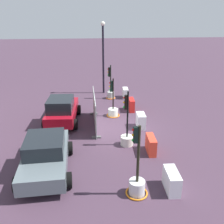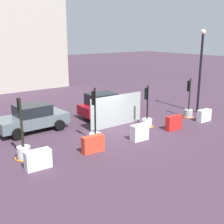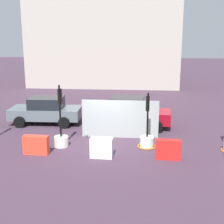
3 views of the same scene
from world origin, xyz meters
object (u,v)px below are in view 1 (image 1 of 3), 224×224
(construction_barrier_2, at_px, (141,121))
(construction_barrier_3, at_px, (131,105))
(traffic_light_2, at_px, (113,110))
(car_grey_saloon, at_px, (46,155))
(street_lamp_post, at_px, (103,52))
(traffic_light_1, at_px, (127,136))
(traffic_light_0, at_px, (137,183))
(car_red_compact, at_px, (62,110))
(construction_barrier_1, at_px, (151,145))
(construction_barrier_4, at_px, (125,93))
(construction_barrier_0, at_px, (172,181))
(traffic_light_3, at_px, (111,92))

(construction_barrier_2, relative_size, construction_barrier_3, 0.90)
(traffic_light_2, bearing_deg, car_grey_saloon, 148.75)
(construction_barrier_3, bearing_deg, street_lamp_post, 20.09)
(traffic_light_1, height_order, car_grey_saloon, traffic_light_1)
(traffic_light_0, xyz_separation_m, car_grey_saloon, (1.98, 3.67, 0.31))
(traffic_light_2, distance_m, car_red_compact, 3.45)
(traffic_light_1, distance_m, construction_barrier_1, 1.39)
(traffic_light_2, relative_size, car_red_compact, 0.65)
(construction_barrier_4, xyz_separation_m, car_red_compact, (-4.60, 4.81, 0.45))
(construction_barrier_1, height_order, construction_barrier_2, construction_barrier_2)
(construction_barrier_0, bearing_deg, car_grey_saloon, 69.62)
(traffic_light_0, distance_m, traffic_light_1, 3.89)
(traffic_light_3, height_order, construction_barrier_0, traffic_light_3)
(traffic_light_3, relative_size, construction_barrier_3, 2.50)
(traffic_light_0, bearing_deg, car_grey_saloon, 61.61)
(construction_barrier_0, bearing_deg, construction_barrier_1, 1.58)
(construction_barrier_3, relative_size, construction_barrier_4, 1.06)
(traffic_light_1, xyz_separation_m, car_grey_saloon, (-1.90, 3.92, 0.27))
(traffic_light_2, bearing_deg, car_red_compact, 102.55)
(traffic_light_0, distance_m, construction_barrier_0, 1.42)
(construction_barrier_0, height_order, car_grey_saloon, car_grey_saloon)
(construction_barrier_2, bearing_deg, construction_barrier_3, 1.22)
(construction_barrier_0, bearing_deg, traffic_light_0, 93.80)
(construction_barrier_4, bearing_deg, traffic_light_3, 93.24)
(construction_barrier_3, height_order, car_red_compact, car_red_compact)
(traffic_light_0, relative_size, car_red_compact, 0.72)
(construction_barrier_3, bearing_deg, traffic_light_2, 121.41)
(traffic_light_3, bearing_deg, construction_barrier_2, -167.61)
(traffic_light_0, height_order, construction_barrier_4, traffic_light_0)
(street_lamp_post, bearing_deg, traffic_light_1, -176.98)
(car_red_compact, bearing_deg, traffic_light_2, -77.45)
(construction_barrier_2, height_order, street_lamp_post, street_lamp_post)
(car_grey_saloon, relative_size, car_red_compact, 1.04)
(construction_barrier_1, xyz_separation_m, construction_barrier_4, (8.83, -0.11, -0.03))
(construction_barrier_0, distance_m, car_red_compact, 8.60)
(construction_barrier_1, bearing_deg, construction_barrier_2, -2.63)
(car_grey_saloon, bearing_deg, traffic_light_3, -21.56)
(construction_barrier_3, bearing_deg, traffic_light_3, 22.57)
(traffic_light_2, height_order, construction_barrier_0, traffic_light_2)
(traffic_light_0, distance_m, street_lamp_post, 13.73)
(construction_barrier_0, bearing_deg, traffic_light_3, 5.94)
(traffic_light_1, height_order, construction_barrier_1, traffic_light_1)
(construction_barrier_0, distance_m, construction_barrier_3, 8.76)
(traffic_light_1, bearing_deg, construction_barrier_3, -13.07)
(traffic_light_3, bearing_deg, traffic_light_1, -179.61)
(construction_barrier_1, height_order, street_lamp_post, street_lamp_post)
(car_grey_saloon, distance_m, car_red_compact, 5.26)
(construction_barrier_4, bearing_deg, car_red_compact, 133.70)
(traffic_light_3, distance_m, construction_barrier_4, 1.25)
(traffic_light_3, xyz_separation_m, construction_barrier_0, (-11.67, -1.21, -0.09))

